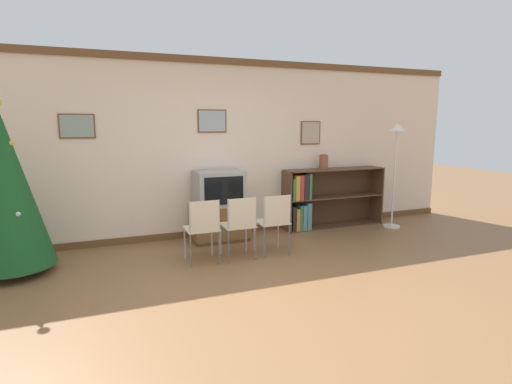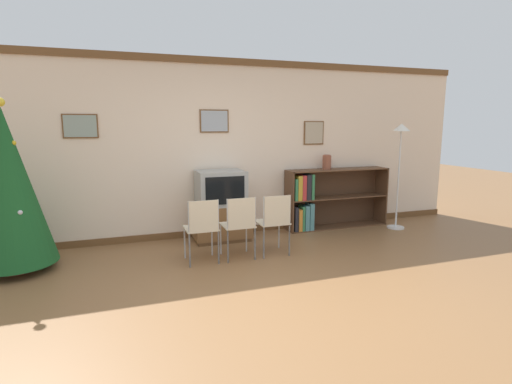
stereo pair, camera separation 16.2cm
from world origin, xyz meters
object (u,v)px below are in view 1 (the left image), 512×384
Objects in this scene: vase at (324,162)px; television at (219,188)px; folding_chair_right at (274,220)px; standing_lamp at (396,148)px; bookshelf at (318,199)px; folding_chair_left at (203,227)px; folding_chair_center at (240,224)px; christmas_tree at (6,189)px; tv_console at (220,222)px.

television is at bearing -175.82° from vase.
folding_chair_right is 3.42× the size of vase.
bookshelf is at bearing 160.38° from standing_lamp.
bookshelf is (2.21, 1.05, 0.02)m from folding_chair_left.
standing_lamp reaches higher than television.
folding_chair_center is at bearing 0.00° from folding_chair_left.
standing_lamp is (3.41, 0.62, 0.86)m from folding_chair_left.
folding_chair_left is 0.47× the size of standing_lamp.
folding_chair_left is at bearing -12.74° from christmas_tree.
standing_lamp is (2.93, 0.62, 0.86)m from folding_chair_center.
folding_chair_right is (0.96, 0.00, 0.00)m from folding_chair_left.
bookshelf is (1.73, 0.11, -0.30)m from television.
folding_chair_left is at bearing 180.00° from folding_chair_center.
folding_chair_right is at bearing -8.88° from christmas_tree.
christmas_tree is at bearing -172.50° from vase.
television is 1.76m from bookshelf.
folding_chair_center is 3.42× the size of vase.
christmas_tree is 2.26m from folding_chair_left.
bookshelf is 1.03× the size of standing_lamp.
bookshelf reaches higher than folding_chair_left.
christmas_tree reaches higher than bookshelf.
christmas_tree is at bearing 167.26° from folding_chair_left.
tv_console is 3.45× the size of vase.
folding_chair_right is at bearing -62.90° from television.
standing_lamp is (2.93, -0.32, 1.06)m from tv_console.
tv_console is at bearing 117.03° from folding_chair_right.
tv_console is at bearing 62.97° from folding_chair_left.
television is 0.85× the size of folding_chair_left.
folding_chair_right is at bearing -141.80° from vase.
christmas_tree is 5.57m from standing_lamp.
folding_chair_center is 0.48m from folding_chair_right.
television is at bearing 62.90° from folding_chair_left.
christmas_tree is 2.46× the size of folding_chair_left.
bookshelf reaches higher than folding_chair_right.
christmas_tree is 2.67m from television.
christmas_tree is at bearing -170.19° from television.
folding_chair_left is at bearing -154.68° from bookshelf.
christmas_tree is 2.43× the size of tv_console.
tv_console is at bearing -176.50° from bookshelf.
tv_console is 3.13m from standing_lamp.
vase is (0.11, 0.03, 0.62)m from bookshelf.
folding_chair_left reaches higher than tv_console.
folding_chair_left is 3.42× the size of vase.
television reaches higher than bookshelf.
standing_lamp is (1.20, -0.43, 0.84)m from bookshelf.
bookshelf is at bearing -166.71° from vase.
tv_console is 1.19× the size of television.
television is at bearing -176.41° from bookshelf.
folding_chair_center is at bearing 180.00° from folding_chair_right.
folding_chair_right is at bearing 0.00° from folding_chair_center.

